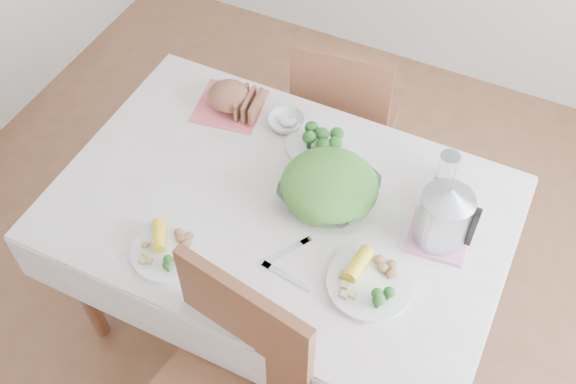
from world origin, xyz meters
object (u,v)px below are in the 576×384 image
at_px(dinner_plate_left, 168,252).
at_px(yellow_mug, 442,196).
at_px(salad_bowl, 329,191).
at_px(chair_far, 347,112).
at_px(dinner_plate_right, 369,284).
at_px(electric_kettle, 444,215).
at_px(dining_table, 281,267).

xyz_separation_m(dinner_plate_left, yellow_mug, (0.71, 0.57, 0.03)).
bearing_deg(yellow_mug, salad_bowl, -157.69).
bearing_deg(chair_far, dinner_plate_right, 107.10).
xyz_separation_m(salad_bowl, electric_kettle, (0.38, 0.00, 0.08)).
height_order(salad_bowl, electric_kettle, electric_kettle).
xyz_separation_m(yellow_mug, electric_kettle, (0.04, -0.14, 0.08)).
relative_size(chair_far, salad_bowl, 3.02).
height_order(dining_table, yellow_mug, yellow_mug).
distance_m(dining_table, electric_kettle, 0.73).
relative_size(salad_bowl, dinner_plate_right, 1.16).
bearing_deg(chair_far, salad_bowl, 97.91).
height_order(dining_table, chair_far, chair_far).
bearing_deg(dinner_plate_left, salad_bowl, 49.26).
distance_m(dinner_plate_right, electric_kettle, 0.31).
height_order(salad_bowl, dinner_plate_left, salad_bowl).
xyz_separation_m(dinner_plate_left, dinner_plate_right, (0.62, 0.17, 0.00)).
bearing_deg(yellow_mug, dining_table, -153.50).
bearing_deg(dinner_plate_left, chair_far, 81.44).
distance_m(dinner_plate_left, dinner_plate_right, 0.64).
height_order(chair_far, electric_kettle, electric_kettle).
height_order(chair_far, salad_bowl, chair_far).
bearing_deg(dinner_plate_left, yellow_mug, 38.52).
bearing_deg(dinner_plate_right, dining_table, 157.20).
xyz_separation_m(salad_bowl, yellow_mug, (0.35, 0.14, 0.00)).
relative_size(dining_table, yellow_mug, 14.37).
bearing_deg(salad_bowl, dinner_plate_left, -130.74).
height_order(dining_table, salad_bowl, salad_bowl).
relative_size(dining_table, dinner_plate_left, 6.02).
bearing_deg(yellow_mug, dinner_plate_left, -141.48).
xyz_separation_m(dining_table, chair_far, (-0.06, 0.79, 0.09)).
xyz_separation_m(dining_table, yellow_mug, (0.48, 0.24, 0.43)).
bearing_deg(dining_table, dinner_plate_right, -22.80).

